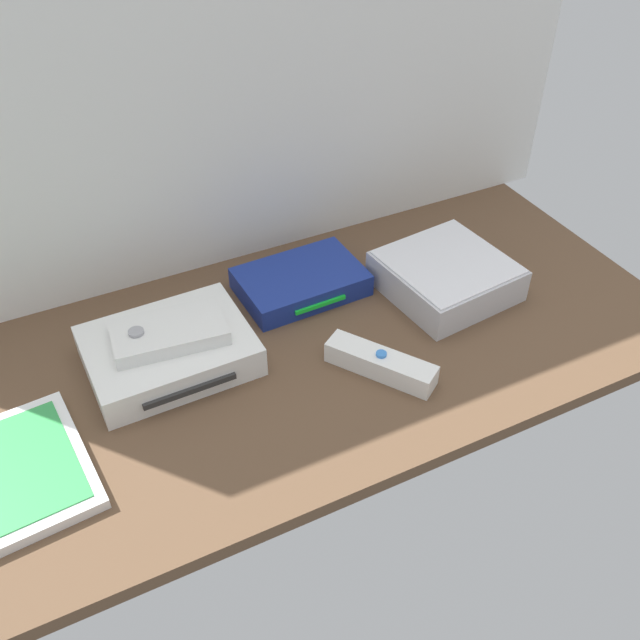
{
  "coord_description": "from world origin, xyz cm",
  "views": [
    {
      "loc": [
        -32.75,
        -65.37,
        65.57
      ],
      "look_at": [
        0.0,
        0.0,
        4.0
      ],
      "focal_mm": 40.19,
      "sensor_mm": 36.0,
      "label": 1
    }
  ],
  "objects_px": {
    "game_case": "(24,470)",
    "network_router": "(301,282)",
    "game_console": "(169,351)",
    "remote_classic_pad": "(169,332)",
    "mini_computer": "(446,275)",
    "remote_wand": "(381,364)"
  },
  "relations": [
    {
      "from": "mini_computer",
      "to": "network_router",
      "type": "height_order",
      "value": "mini_computer"
    },
    {
      "from": "remote_classic_pad",
      "to": "game_case",
      "type": "bearing_deg",
      "value": -147.53
    },
    {
      "from": "game_console",
      "to": "game_case",
      "type": "height_order",
      "value": "game_console"
    },
    {
      "from": "mini_computer",
      "to": "network_router",
      "type": "bearing_deg",
      "value": 154.21
    },
    {
      "from": "mini_computer",
      "to": "remote_classic_pad",
      "type": "relative_size",
      "value": 1.23
    },
    {
      "from": "remote_classic_pad",
      "to": "remote_wand",
      "type": "bearing_deg",
      "value": -23.74
    },
    {
      "from": "game_case",
      "to": "network_router",
      "type": "xyz_separation_m",
      "value": [
        0.42,
        0.17,
        0.01
      ]
    },
    {
      "from": "game_console",
      "to": "mini_computer",
      "type": "xyz_separation_m",
      "value": [
        0.41,
        -0.03,
        0.0
      ]
    },
    {
      "from": "game_console",
      "to": "mini_computer",
      "type": "distance_m",
      "value": 0.42
    },
    {
      "from": "mini_computer",
      "to": "remote_wand",
      "type": "relative_size",
      "value": 1.31
    },
    {
      "from": "game_console",
      "to": "network_router",
      "type": "bearing_deg",
      "value": 15.31
    },
    {
      "from": "game_case",
      "to": "remote_wand",
      "type": "distance_m",
      "value": 0.44
    },
    {
      "from": "game_console",
      "to": "remote_wand",
      "type": "relative_size",
      "value": 1.49
    },
    {
      "from": "game_case",
      "to": "remote_classic_pad",
      "type": "height_order",
      "value": "remote_classic_pad"
    },
    {
      "from": "remote_wand",
      "to": "remote_classic_pad",
      "type": "height_order",
      "value": "remote_classic_pad"
    },
    {
      "from": "game_console",
      "to": "network_router",
      "type": "relative_size",
      "value": 1.16
    },
    {
      "from": "network_router",
      "to": "remote_wand",
      "type": "xyz_separation_m",
      "value": [
        0.02,
        -0.2,
        -0.0
      ]
    },
    {
      "from": "network_router",
      "to": "remote_classic_pad",
      "type": "relative_size",
      "value": 1.21
    },
    {
      "from": "game_case",
      "to": "game_console",
      "type": "bearing_deg",
      "value": 21.76
    },
    {
      "from": "remote_wand",
      "to": "remote_classic_pad",
      "type": "distance_m",
      "value": 0.28
    },
    {
      "from": "network_router",
      "to": "remote_classic_pad",
      "type": "height_order",
      "value": "remote_classic_pad"
    },
    {
      "from": "game_case",
      "to": "remote_wand",
      "type": "xyz_separation_m",
      "value": [
        0.44,
        -0.04,
        0.01
      ]
    }
  ]
}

